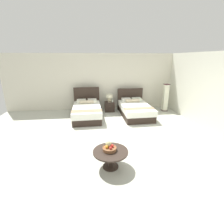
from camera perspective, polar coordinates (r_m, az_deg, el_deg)
ground_plane at (r=5.80m, az=1.88°, el=-7.97°), size 10.21×10.10×0.02m
wall_back at (r=8.51m, az=-1.23°, el=10.39°), size 10.21×0.12×2.77m
wall_side_right at (r=6.98m, az=29.57°, el=6.26°), size 0.12×5.70×2.77m
bed_near_window at (r=7.42m, az=-8.65°, el=0.40°), size 1.28×2.15×1.20m
bed_near_corner at (r=7.64m, az=7.93°, el=0.93°), size 1.32×2.16×1.10m
nightstand at (r=8.22m, az=-0.86°, el=1.87°), size 0.47×0.48×0.46m
table_lamp at (r=8.11m, az=-0.89°, el=5.17°), size 0.34×0.34×0.38m
vase at (r=8.11m, az=0.15°, el=3.92°), size 0.07×0.07×0.15m
coffee_table at (r=4.07m, az=-0.50°, el=-14.50°), size 0.85×0.85×0.45m
fruit_bowl at (r=4.02m, az=-0.95°, el=-12.18°), size 0.34×0.34×0.21m
floor_lamp_corner at (r=8.61m, az=18.03°, el=4.76°), size 0.26×0.26×1.35m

